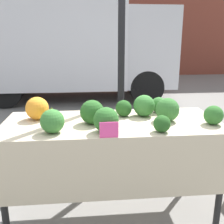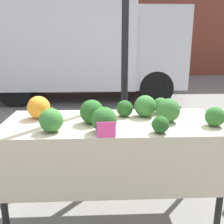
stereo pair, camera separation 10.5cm
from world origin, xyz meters
name	(u,v)px [view 1 (the left image)]	position (x,y,z in m)	size (l,w,h in m)	color
ground_plane	(112,209)	(0.00, 0.00, 0.00)	(40.00, 40.00, 0.00)	gray
tent_pole	(121,46)	(0.16, 0.66, 1.39)	(0.07, 0.07, 2.79)	black
parked_truck	(68,37)	(-0.60, 4.51, 1.50)	(4.62, 1.81, 2.85)	silver
market_table	(113,138)	(0.00, -0.06, 0.71)	(1.74, 0.73, 0.82)	beige
orange_cauliflower	(37,108)	(-0.61, 0.12, 0.91)	(0.19, 0.19, 0.19)	orange
romanesco_head	(52,116)	(-0.47, -0.02, 0.89)	(0.17, 0.17, 0.14)	#93B238
broccoli_head_0	(159,105)	(0.44, 0.23, 0.89)	(0.14, 0.14, 0.14)	#336B2D
broccoli_head_1	(214,115)	(0.77, -0.15, 0.89)	(0.15, 0.15, 0.15)	#2D6628
broccoli_head_2	(167,110)	(0.44, -0.03, 0.91)	(0.19, 0.19, 0.19)	#336B2D
broccoli_head_3	(162,124)	(0.33, -0.28, 0.88)	(0.12, 0.12, 0.12)	#23511E
broccoli_head_4	(144,106)	(0.29, 0.13, 0.91)	(0.18, 0.18, 0.18)	#387533
broccoli_head_5	(92,112)	(-0.16, -0.04, 0.91)	(0.19, 0.19, 0.19)	#285B23
broccoli_head_6	(52,121)	(-0.44, -0.22, 0.91)	(0.17, 0.17, 0.17)	#387533
broccoli_head_7	(124,108)	(0.11, 0.14, 0.89)	(0.14, 0.14, 0.14)	#23511E
broccoli_head_8	(106,120)	(-0.07, -0.24, 0.91)	(0.18, 0.18, 0.18)	#2D6628
price_sign	(109,130)	(-0.05, -0.35, 0.87)	(0.13, 0.01, 0.11)	#EF4793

